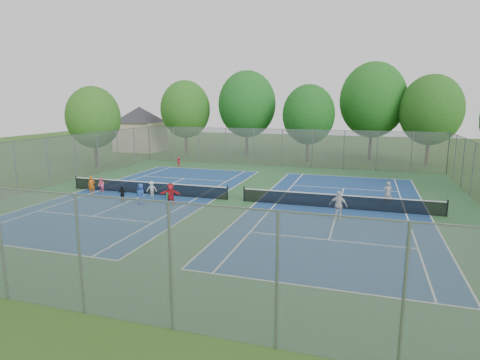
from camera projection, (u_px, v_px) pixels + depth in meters
name	position (u px, v px, depth m)	size (l,w,h in m)	color
ground	(236.00, 201.00, 28.10)	(120.00, 120.00, 0.00)	#2B5119
court_pad	(236.00, 201.00, 28.10)	(32.00, 32.00, 0.01)	#2A5A31
court_left	(147.00, 194.00, 30.16)	(10.97, 23.77, 0.01)	navy
court_right	(338.00, 208.00, 26.04)	(10.97, 23.77, 0.01)	navy
net_left	(147.00, 188.00, 30.08)	(12.87, 0.10, 0.91)	black
net_right	(338.00, 202.00, 25.96)	(12.87, 0.10, 0.91)	black
fence_north	(282.00, 148.00, 42.71)	(32.00, 0.10, 4.00)	gray
fence_south	(80.00, 256.00, 12.74)	(32.00, 0.10, 4.00)	gray
fence_west	(48.00, 162.00, 32.43)	(32.00, 0.10, 4.00)	gray
house	(140.00, 121.00, 56.25)	(11.03, 11.03, 7.30)	#B7A88C
tree_nw	(185.00, 109.00, 51.70)	(6.40, 6.40, 9.58)	#443326
tree_nl	(247.00, 104.00, 50.16)	(7.20, 7.20, 10.69)	#443326
tree_nc	(309.00, 115.00, 46.15)	(6.00, 6.00, 8.85)	#443326
tree_nr	(373.00, 100.00, 46.58)	(7.60, 7.60, 11.42)	#443326
tree_ne	(431.00, 110.00, 43.15)	(6.60, 6.60, 9.77)	#443326
tree_side_w	(93.00, 117.00, 42.06)	(5.60, 5.60, 8.47)	#443326
ball_crate	(141.00, 192.00, 30.00)	(0.38, 0.38, 0.32)	blue
ball_hopper	(169.00, 195.00, 28.47)	(0.29, 0.29, 0.58)	green
student_a	(92.00, 185.00, 30.10)	(0.49, 0.32, 1.34)	#CA5713
student_b	(101.00, 185.00, 30.56)	(0.56, 0.43, 1.15)	#F96189
student_c	(152.00, 189.00, 29.28)	(0.74, 0.43, 1.15)	beige
student_d	(122.00, 194.00, 27.60)	(0.65, 0.27, 1.11)	black
student_e	(141.00, 194.00, 26.90)	(0.71, 0.46, 1.45)	#26478D
student_f	(171.00, 194.00, 26.72)	(1.41, 0.45, 1.52)	red
child_far_baseline	(179.00, 162.00, 42.73)	(0.65, 0.37, 1.00)	#A2171E
instructor	(388.00, 193.00, 26.97)	(0.57, 0.38, 1.58)	#9B9B9D
teen_court_b	(338.00, 206.00, 23.38)	(1.02, 0.42, 1.74)	silver
tennis_ball_0	(129.00, 206.00, 26.45)	(0.07, 0.07, 0.07)	#C7EE37
tennis_ball_1	(127.00, 203.00, 27.38)	(0.07, 0.07, 0.07)	#B5C92E
tennis_ball_2	(148.00, 217.00, 23.91)	(0.07, 0.07, 0.07)	#C1DE33
tennis_ball_3	(142.00, 212.00, 25.06)	(0.07, 0.07, 0.07)	gold
tennis_ball_4	(140.00, 213.00, 24.94)	(0.07, 0.07, 0.07)	#B8DD33
tennis_ball_5	(69.00, 215.00, 24.53)	(0.07, 0.07, 0.07)	#BBDD33
tennis_ball_6	(74.00, 202.00, 27.67)	(0.07, 0.07, 0.07)	gold
tennis_ball_7	(121.00, 217.00, 23.99)	(0.07, 0.07, 0.07)	#CCF438
tennis_ball_8	(47.00, 207.00, 26.23)	(0.07, 0.07, 0.07)	#BBDC33
tennis_ball_9	(153.00, 198.00, 28.80)	(0.07, 0.07, 0.07)	#CDE836
tennis_ball_10	(133.00, 223.00, 22.85)	(0.07, 0.07, 0.07)	#B2D130
tennis_ball_11	(130.00, 211.00, 25.27)	(0.07, 0.07, 0.07)	yellow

